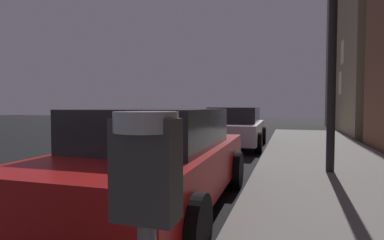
{
  "coord_description": "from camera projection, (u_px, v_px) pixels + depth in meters",
  "views": [
    {
      "loc": [
        4.66,
        0.12,
        1.47
      ],
      "look_at": [
        3.97,
        2.29,
        1.36
      ],
      "focal_mm": 28.29,
      "sensor_mm": 36.0,
      "label": 1
    }
  ],
  "objects": [
    {
      "name": "car_silver",
      "position": [
        235.0,
        127.0,
        10.91
      ],
      "size": [
        2.12,
        4.23,
        1.43
      ],
      "color": "#B7B7BF",
      "rests_on": "ground"
    },
    {
      "name": "parking_meter",
      "position": [
        147.0,
        218.0,
        0.89
      ],
      "size": [
        0.19,
        0.19,
        1.3
      ],
      "color": "#59595B",
      "rests_on": "sidewalk"
    },
    {
      "name": "car_red",
      "position": [
        156.0,
        158.0,
        4.37
      ],
      "size": [
        2.21,
        4.39,
        1.43
      ],
      "color": "maroon",
      "rests_on": "ground"
    }
  ]
}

